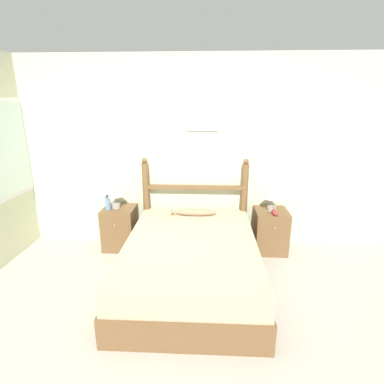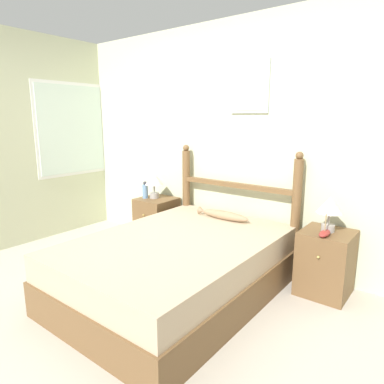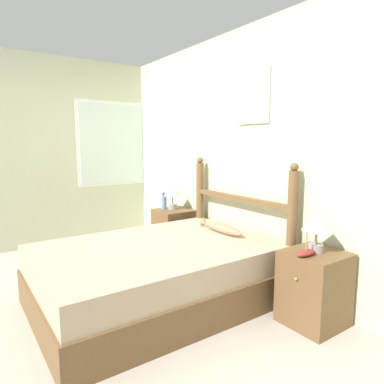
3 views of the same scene
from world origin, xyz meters
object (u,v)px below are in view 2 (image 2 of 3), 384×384
nightstand_right (325,263)px  fish_pillow (223,215)px  table_lamp_left (154,181)px  bottle (145,191)px  nightstand_left (157,221)px  model_boat (325,233)px  bed (177,267)px  table_lamp_right (330,207)px

nightstand_right → fish_pillow: size_ratio=0.97×
table_lamp_left → bottle: bearing=-138.2°
nightstand_left → nightstand_right: same height
model_boat → nightstand_right: bearing=94.1°
bed → fish_pillow: fish_pillow is taller
nightstand_left → table_lamp_left: 0.51m
bottle → fish_pillow: bearing=-0.8°
fish_pillow → table_lamp_right: bearing=4.9°
bed → nightstand_left: (-1.03, 0.82, 0.03)m
nightstand_left → table_lamp_right: size_ratio=1.85×
bed → nightstand_left: size_ratio=3.51×
bed → nightstand_right: nightstand_right is taller
bed → fish_pillow: (-0.00, 0.73, 0.31)m
nightstand_right → table_lamp_right: 0.51m
model_boat → table_lamp_left: bearing=176.2°
table_lamp_right → model_boat: bearing=-83.7°
fish_pillow → model_boat: bearing=-2.8°
nightstand_right → nightstand_left: bearing=180.0°
nightstand_left → table_lamp_left: table_lamp_left is taller
bed → nightstand_left: 1.31m
bed → table_lamp_right: bearing=38.8°
bed → nightstand_left: bearing=141.4°
nightstand_right → bottle: size_ratio=2.74×
bed → table_lamp_left: (-1.06, 0.82, 0.54)m
nightstand_left → fish_pillow: bearing=-4.8°
nightstand_left → nightstand_right: size_ratio=1.00×
nightstand_left → table_lamp_right: (2.05, 0.00, 0.51)m
table_lamp_left → table_lamp_right: size_ratio=1.00×
table_lamp_left → nightstand_right: bearing=-0.1°
table_lamp_left → table_lamp_right: same height
nightstand_right → table_lamp_left: 2.15m
table_lamp_left → fish_pillow: bearing=-4.8°
bottle → fish_pillow: size_ratio=0.35×
nightstand_left → fish_pillow: (1.03, -0.09, 0.28)m
nightstand_right → bottle: bottle is taller
nightstand_right → model_boat: model_boat is taller
table_lamp_left → bottle: 0.17m
bottle → nightstand_left: bearing=30.9°
nightstand_right → fish_pillow: fish_pillow is taller
nightstand_left → bed: bearing=-38.6°
table_lamp_left → model_boat: size_ratio=1.61×
table_lamp_left → bottle: size_ratio=1.48×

